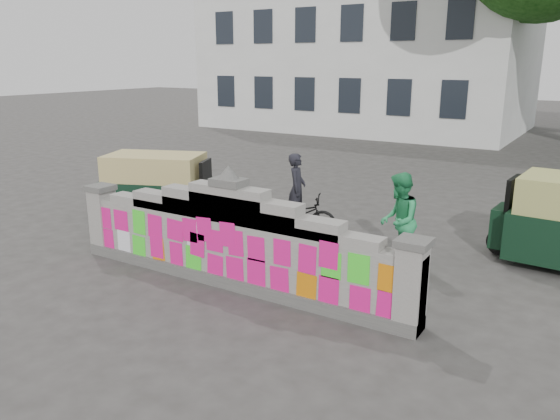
{
  "coord_description": "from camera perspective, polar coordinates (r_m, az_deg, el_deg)",
  "views": [
    {
      "loc": [
        5.11,
        -6.68,
        3.59
      ],
      "look_at": [
        0.33,
        1.0,
        1.1
      ],
      "focal_mm": 35.0,
      "sensor_mm": 36.0,
      "label": 1
    }
  ],
  "objects": [
    {
      "name": "ground",
      "position": [
        9.14,
        -5.11,
        -7.79
      ],
      "size": [
        100.0,
        100.0,
        0.0
      ],
      "primitive_type": "plane",
      "color": "#383533",
      "rests_on": "ground"
    },
    {
      "name": "parapet_wall",
      "position": [
        8.87,
        -5.25,
        -3.35
      ],
      "size": [
        6.48,
        0.44,
        2.01
      ],
      "color": "#4C4C49",
      "rests_on": "ground"
    },
    {
      "name": "building",
      "position": [
        31.12,
        9.35,
        15.97
      ],
      "size": [
        16.0,
        10.0,
        8.9
      ],
      "color": "silver",
      "rests_on": "ground"
    },
    {
      "name": "cyclist_bike",
      "position": [
        11.51,
        1.75,
        -0.5
      ],
      "size": [
        1.78,
        1.12,
        0.88
      ],
      "primitive_type": "imported",
      "rotation": [
        0.0,
        0.0,
        1.91
      ],
      "color": "black",
      "rests_on": "ground"
    },
    {
      "name": "cyclist_rider",
      "position": [
        11.43,
        1.76,
        0.99
      ],
      "size": [
        0.52,
        0.64,
        1.5
      ],
      "primitive_type": "imported",
      "rotation": [
        0.0,
        0.0,
        1.91
      ],
      "color": "black",
      "rests_on": "ground"
    },
    {
      "name": "pedestrian",
      "position": [
        9.83,
        12.28,
        -1.11
      ],
      "size": [
        0.85,
        0.98,
        1.72
      ],
      "primitive_type": "imported",
      "rotation": [
        0.0,
        0.0,
        -1.3
      ],
      "color": "#2A9C5A",
      "rests_on": "ground"
    },
    {
      "name": "rickshaw_left",
      "position": [
        12.96,
        -12.56,
        2.51
      ],
      "size": [
        2.81,
        2.04,
        1.51
      ],
      "rotation": [
        0.0,
        0.0,
        0.37
      ],
      "color": "black",
      "rests_on": "ground"
    }
  ]
}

